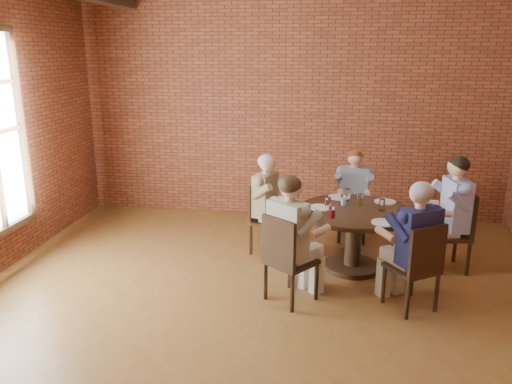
# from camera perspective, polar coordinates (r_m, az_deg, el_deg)

# --- Properties ---
(floor) EXTENTS (7.00, 7.00, 0.00)m
(floor) POSITION_cam_1_polar(r_m,az_deg,el_deg) (4.90, 0.74, -15.41)
(floor) COLOR brown
(floor) RESTS_ON ground
(wall_back) EXTENTS (7.00, 0.00, 7.00)m
(wall_back) POSITION_cam_1_polar(r_m,az_deg,el_deg) (7.72, 4.10, 9.56)
(wall_back) COLOR brown
(wall_back) RESTS_ON ground
(dining_table) EXTENTS (1.32, 1.32, 0.75)m
(dining_table) POSITION_cam_1_polar(r_m,az_deg,el_deg) (6.02, 11.13, -4.00)
(dining_table) COLOR #332011
(dining_table) RESTS_ON floor
(chair_a) EXTENTS (0.51, 0.51, 0.96)m
(chair_a) POSITION_cam_1_polar(r_m,az_deg,el_deg) (6.38, 21.86, -3.82)
(chair_a) COLOR #332011
(chair_a) RESTS_ON floor
(diner_a) EXTENTS (0.76, 0.65, 1.38)m
(diner_a) POSITION_cam_1_polar(r_m,az_deg,el_deg) (6.29, 21.24, -2.38)
(diner_a) COLOR #3A4E98
(diner_a) RESTS_ON floor
(chair_b) EXTENTS (0.40, 0.40, 0.90)m
(chair_b) POSITION_cam_1_polar(r_m,az_deg,el_deg) (7.04, 10.96, -1.39)
(chair_b) COLOR #332011
(chair_b) RESTS_ON floor
(diner_b) EXTENTS (0.50, 0.61, 1.26)m
(diner_b) POSITION_cam_1_polar(r_m,az_deg,el_deg) (6.93, 11.03, -0.47)
(diner_b) COLOR #818CA4
(diner_b) RESTS_ON floor
(chair_c) EXTENTS (0.52, 0.52, 0.92)m
(chair_c) POSITION_cam_1_polar(r_m,az_deg,el_deg) (6.44, 0.86, -2.65)
(chair_c) COLOR #332011
(chair_c) RESTS_ON floor
(diner_c) EXTENTS (0.75, 0.68, 1.29)m
(diner_c) POSITION_cam_1_polar(r_m,az_deg,el_deg) (6.36, 1.51, -1.49)
(diner_c) COLOR brown
(diner_c) RESTS_ON floor
(chair_d) EXTENTS (0.61, 0.61, 0.95)m
(chair_d) POSITION_cam_1_polar(r_m,az_deg,el_deg) (5.15, 3.40, -7.38)
(chair_d) COLOR #332011
(chair_d) RESTS_ON floor
(diner_d) EXTENTS (0.84, 0.86, 1.36)m
(diner_d) POSITION_cam_1_polar(r_m,az_deg,el_deg) (5.15, 4.10, -5.42)
(diner_d) COLOR #BBA993
(diner_d) RESTS_ON floor
(chair_e) EXTENTS (0.59, 0.59, 0.94)m
(chair_e) POSITION_cam_1_polar(r_m,az_deg,el_deg) (5.23, 18.04, -7.86)
(chair_e) COLOR #332011
(chair_e) RESTS_ON floor
(diner_e) EXTENTS (0.79, 0.83, 1.34)m
(diner_e) POSITION_cam_1_polar(r_m,az_deg,el_deg) (5.23, 17.57, -5.94)
(diner_e) COLOR #171941
(diner_e) RESTS_ON floor
(plate_a) EXTENTS (0.26, 0.26, 0.01)m
(plate_a) POSITION_cam_1_polar(r_m,az_deg,el_deg) (6.32, 14.55, -1.08)
(plate_a) COLOR white
(plate_a) RESTS_ON dining_table
(plate_b) EXTENTS (0.26, 0.26, 0.01)m
(plate_b) POSITION_cam_1_polar(r_m,az_deg,el_deg) (6.40, 9.40, -0.57)
(plate_b) COLOR white
(plate_b) RESTS_ON dining_table
(plate_c) EXTENTS (0.26, 0.26, 0.01)m
(plate_c) POSITION_cam_1_polar(r_m,az_deg,el_deg) (5.95, 7.31, -1.76)
(plate_c) COLOR white
(plate_c) RESTS_ON dining_table
(plate_d) EXTENTS (0.26, 0.26, 0.01)m
(plate_d) POSITION_cam_1_polar(r_m,az_deg,el_deg) (5.56, 14.38, -3.39)
(plate_d) COLOR white
(plate_d) RESTS_ON dining_table
(glass_a) EXTENTS (0.07, 0.07, 0.14)m
(glass_a) POSITION_cam_1_polar(r_m,az_deg,el_deg) (5.97, 14.20, -1.44)
(glass_a) COLOR white
(glass_a) RESTS_ON dining_table
(glass_b) EXTENTS (0.07, 0.07, 0.14)m
(glass_b) POSITION_cam_1_polar(r_m,az_deg,el_deg) (6.12, 11.79, -0.85)
(glass_b) COLOR white
(glass_b) RESTS_ON dining_table
(glass_c) EXTENTS (0.07, 0.07, 0.14)m
(glass_c) POSITION_cam_1_polar(r_m,az_deg,el_deg) (6.31, 10.43, -0.26)
(glass_c) COLOR white
(glass_c) RESTS_ON dining_table
(glass_d) EXTENTS (0.07, 0.07, 0.14)m
(glass_d) POSITION_cam_1_polar(r_m,az_deg,el_deg) (6.07, 9.98, -0.89)
(glass_d) COLOR white
(glass_d) RESTS_ON dining_table
(glass_e) EXTENTS (0.07, 0.07, 0.14)m
(glass_e) POSITION_cam_1_polar(r_m,az_deg,el_deg) (5.91, 8.22, -1.28)
(glass_e) COLOR white
(glass_e) RESTS_ON dining_table
(glass_f) EXTENTS (0.07, 0.07, 0.14)m
(glass_f) POSITION_cam_1_polar(r_m,az_deg,el_deg) (5.61, 8.65, -2.24)
(glass_f) COLOR white
(glass_f) RESTS_ON dining_table
(smartphone) EXTENTS (0.09, 0.14, 0.01)m
(smartphone) POSITION_cam_1_polar(r_m,az_deg,el_deg) (5.80, 16.47, -2.78)
(smartphone) COLOR black
(smartphone) RESTS_ON dining_table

